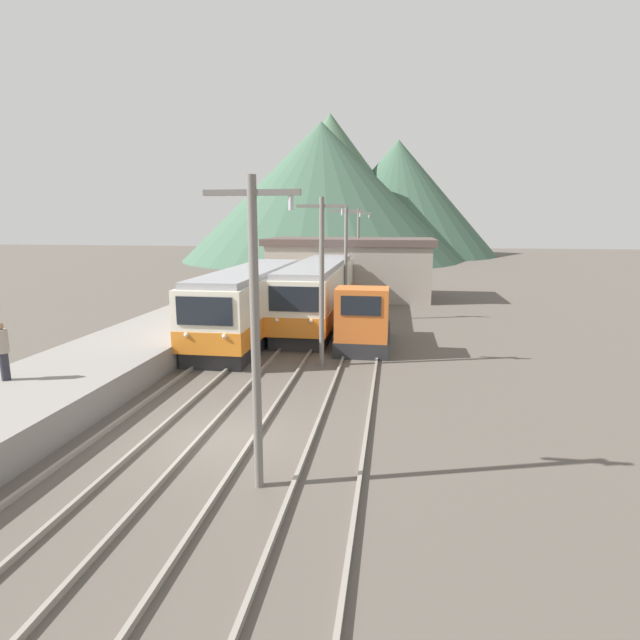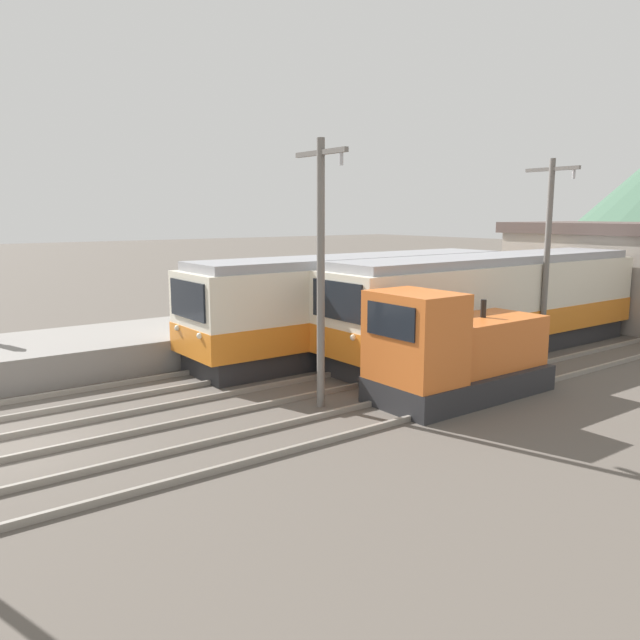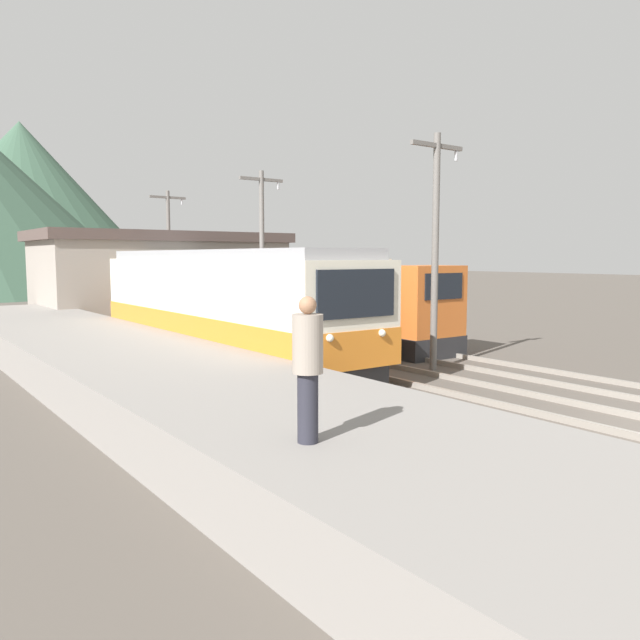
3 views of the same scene
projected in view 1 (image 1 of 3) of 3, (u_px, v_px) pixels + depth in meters
The scene contains 15 objects.
ground_plane at pixel (222, 437), 13.75m from camera, with size 200.00×200.00×0.00m, color #564F47.
platform_left at pixel (17, 407), 14.57m from camera, with size 4.50×54.00×1.00m, color gray.
track_left at pixel (134, 429), 14.12m from camera, with size 1.54×60.00×0.14m.
track_center at pixel (229, 435), 13.70m from camera, with size 1.54×60.00×0.14m.
track_right at pixel (338, 442), 13.26m from camera, with size 1.54×60.00×0.14m.
commuter_train_left at pixel (252, 305), 25.47m from camera, with size 2.84×13.05×3.49m.
commuter_train_center at pixel (318, 295), 28.80m from camera, with size 2.84×14.05×3.50m.
shunting_locomotive at pixel (364, 322), 23.31m from camera, with size 2.40×5.30×3.00m.
catenary_mast_near at pixel (255, 325), 10.48m from camera, with size 2.00×0.20×6.75m.
catenary_mast_mid at pixel (322, 276), 19.78m from camera, with size 2.00×0.20×6.75m.
catenary_mast_far at pixel (346, 258), 29.09m from camera, with size 2.00×0.20×6.75m.
catenary_mast_distant at pixel (358, 249), 38.39m from camera, with size 2.00×0.20×6.75m.
person_on_platform at pixel (3, 349), 15.27m from camera, with size 0.38×0.38×1.82m.
station_building at pixel (350, 268), 38.34m from camera, with size 12.60×6.30×4.54m.
mountain_backdrop at pixel (344, 191), 81.39m from camera, with size 49.18×50.33×23.47m.
Camera 1 is at (4.59, -12.30, 5.85)m, focal length 28.00 mm.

